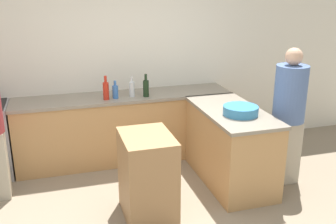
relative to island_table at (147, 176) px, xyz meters
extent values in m
cube|color=silver|center=(0.05, 1.81, 0.90)|extent=(8.00, 0.06, 2.70)
cube|color=tan|center=(0.05, 1.48, -0.01)|extent=(2.88, 0.60, 0.88)
cube|color=gray|center=(0.05, 1.48, 0.45)|extent=(2.91, 0.63, 0.04)
cube|color=tan|center=(1.16, 0.48, -0.01)|extent=(0.66, 1.39, 0.88)
cube|color=gray|center=(1.16, 0.48, 0.45)|extent=(0.69, 1.42, 0.04)
cube|color=#997047|center=(0.00, 0.00, 0.00)|extent=(0.50, 0.67, 0.90)
cylinder|color=teal|center=(1.17, 0.29, 0.52)|extent=(0.40, 0.40, 0.10)
cylinder|color=#386BB7|center=(-0.08, 1.37, 0.55)|extent=(0.08, 0.08, 0.17)
cylinder|color=#386BB7|center=(-0.08, 1.37, 0.67)|extent=(0.03, 0.03, 0.07)
cylinder|color=black|center=(0.31, 1.33, 0.58)|extent=(0.08, 0.08, 0.22)
cylinder|color=black|center=(0.31, 1.33, 0.73)|extent=(0.03, 0.03, 0.08)
cylinder|color=red|center=(-0.21, 1.34, 0.58)|extent=(0.08, 0.08, 0.22)
cylinder|color=red|center=(-0.21, 1.34, 0.73)|extent=(0.03, 0.03, 0.09)
cylinder|color=silver|center=(0.14, 1.39, 0.56)|extent=(0.07, 0.07, 0.20)
cylinder|color=silver|center=(0.14, 1.39, 0.70)|extent=(0.03, 0.03, 0.08)
cube|color=#ADA38E|center=(1.78, 0.25, -0.05)|extent=(0.33, 0.20, 0.80)
cylinder|color=#4C6699|center=(1.78, 0.25, 0.68)|extent=(0.37, 0.37, 0.66)
sphere|color=tan|center=(1.78, 0.25, 1.11)|extent=(0.20, 0.20, 0.20)
camera|label=1|loc=(-0.83, -3.54, 1.89)|focal=42.00mm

